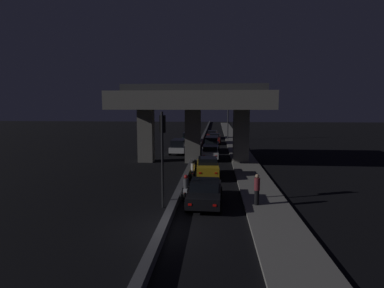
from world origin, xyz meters
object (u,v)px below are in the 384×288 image
Objects in this scene: car_white_third at (210,152)px; car_white_lead_oncoming at (179,146)px; car_dark_red_sixth at (212,134)px; pedestrian_on_sidewalk at (257,189)px; car_taxi_yellow_second at (208,167)px; traffic_light_left_of_median at (163,143)px; car_dark_blue_fourth at (212,144)px; motorcycle_red_filtering_far at (200,155)px; motorcycle_black_filtering_mid at (193,171)px; street_lamp at (226,111)px; car_dark_red_fifth at (215,139)px; motorcycle_white_filtering_near at (186,188)px; car_dark_green_second_oncoming at (188,138)px; car_black_lead at (205,192)px.

car_white_third is 5.15m from car_white_lead_oncoming.
car_dark_red_sixth is 36.69m from pedestrian_on_sidewalk.
car_dark_red_sixth is (-0.02, 21.22, -0.05)m from car_white_third.
car_taxi_yellow_second is 0.97× the size of car_white_lead_oncoming.
car_white_third is (0.02, 8.28, -0.03)m from car_taxi_yellow_second.
traffic_light_left_of_median reaches higher than car_dark_red_sixth.
car_taxi_yellow_second is at bearing -178.41° from car_dark_blue_fourth.
motorcycle_red_filtering_far is at bearing -179.71° from car_dark_red_sixth.
motorcycle_black_filtering_mid is (-1.14, -29.99, -0.13)m from car_dark_red_sixth.
car_taxi_yellow_second is at bearing 73.04° from traffic_light_left_of_median.
car_white_third is 15.62m from pedestrian_on_sidewalk.
street_lamp is 2.05× the size of car_taxi_yellow_second.
motorcycle_red_filtering_far is at bearing -3.64° from motorcycle_black_filtering_mid.
car_dark_blue_fourth is at bearing 179.50° from car_dark_red_fifth.
motorcycle_black_filtering_mid is 7.48m from motorcycle_red_filtering_far.
street_lamp is at bearing -132.66° from car_dark_red_sixth.
car_dark_red_sixth is 22.54m from motorcycle_red_filtering_far.
street_lamp is 4.90× the size of motorcycle_white_filtering_near.
pedestrian_on_sidewalk is at bearing -150.83° from motorcycle_black_filtering_mid.
street_lamp is 28.20m from motorcycle_black_filtering_mid.
pedestrian_on_sidewalk is (2.93, -15.34, 0.25)m from car_white_third.
traffic_light_left_of_median is 34.92m from street_lamp.
traffic_light_left_of_median is at bearing -97.50° from street_lamp.
car_dark_green_second_oncoming is 2.83× the size of motorcycle_white_filtering_near.
car_dark_red_fifth is at bearing -108.98° from street_lamp.
car_dark_green_second_oncoming is (0.10, 10.72, -0.07)m from car_white_lead_oncoming.
car_white_third is 2.38× the size of motorcycle_black_filtering_mid.
pedestrian_on_sidewalk is at bearing -159.90° from motorcycle_red_filtering_far.
motorcycle_black_filtering_mid is (-1.25, -14.47, -0.39)m from car_dark_blue_fourth.
car_dark_red_fifth is 0.97× the size of car_white_lead_oncoming.
street_lamp is 4.35× the size of motorcycle_red_filtering_far.
motorcycle_white_filtering_near is at bearing 56.59° from traffic_light_left_of_median.
car_taxi_yellow_second reaches higher than car_white_third.
car_dark_green_second_oncoming is (-3.66, 22.48, 0.04)m from car_taxi_yellow_second.
car_white_lead_oncoming is at bearing 94.47° from traffic_light_left_of_median.
car_dark_blue_fourth is at bearing 121.58° from car_white_lead_oncoming.
car_dark_red_sixth is at bearing 150.21° from car_dark_green_second_oncoming.
car_white_third is 0.99× the size of car_dark_red_sixth.
car_dark_blue_fourth is (0.07, 20.70, 0.26)m from car_black_lead.
traffic_light_left_of_median is at bearing 160.34° from car_taxi_yellow_second.
motorcycle_white_filtering_near is (-3.44, -32.91, -4.27)m from street_lamp.
motorcycle_red_filtering_far is (-1.01, -22.52, -0.14)m from car_dark_red_sixth.
traffic_light_left_of_median is 1.32× the size of car_dark_red_fifth.
motorcycle_white_filtering_near reaches higher than motorcycle_red_filtering_far.
car_dark_red_sixth is at bearing 94.61° from pedestrian_on_sidewalk.
car_dark_red_sixth is 30.01m from motorcycle_black_filtering_mid.
street_lamp is 33.36m from motorcycle_white_filtering_near.
car_black_lead is (2.31, 0.70, -2.90)m from traffic_light_left_of_median.
car_white_lead_oncoming is 10.72m from car_dark_green_second_oncoming.
motorcycle_black_filtering_mid is at bearing 4.03° from car_dark_green_second_oncoming.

